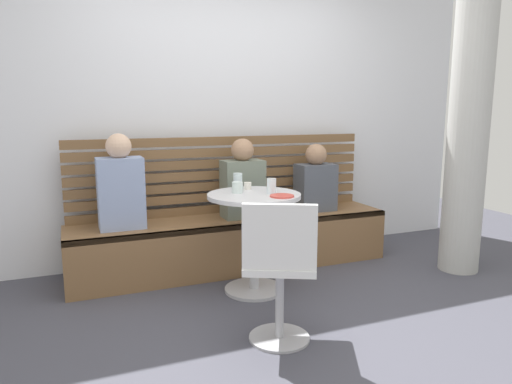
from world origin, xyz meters
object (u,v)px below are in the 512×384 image
Objects in this scene: plate_small at (282,196)px; cup_glass_tall at (238,181)px; cafe_table at (254,223)px; person_child_left at (243,183)px; person_adult at (121,187)px; cup_espresso_small at (248,186)px; booth_bench at (234,243)px; cup_glass_short at (237,187)px; cup_water_clear at (271,186)px; person_child_middle at (315,182)px; white_chair at (280,267)px.

cup_glass_tall is at bearing 111.05° from plate_small.
plate_small reaches higher than cafe_table.
person_adult is at bearing -179.86° from person_child_left.
cup_espresso_small reaches higher than cafe_table.
booth_bench is 0.52m from person_child_left.
cafe_table is at bearing -93.77° from booth_bench.
cup_espresso_small is at bearing -21.50° from person_adult.
cafe_table is 0.32m from plate_small.
person_adult reaches higher than person_child_left.
person_adult is at bearing -179.88° from booth_bench.
cup_water_clear is at bearing -28.98° from cup_glass_short.
cup_glass_short is at bearing 130.73° from plate_small.
plate_small is (0.11, -0.38, -0.02)m from cup_espresso_small.
person_child_middle is 0.92m from cup_water_clear.
booth_bench is 3.73× the size of person_adult.
booth_bench is at bearing 97.66° from plate_small.
cafe_table is at bearing 78.21° from white_chair.
person_child_middle is 5.46× the size of cup_water_clear.
cafe_table is 13.21× the size of cup_espresso_small.
cup_glass_short reaches higher than cup_espresso_small.
cafe_table is 9.25× the size of cup_glass_short.
person_adult is 0.96m from cup_espresso_small.
white_chair reaches higher than cup_glass_short.
cup_glass_short is 0.18m from cup_glass_tall.
cup_espresso_small is (0.02, 0.19, 0.25)m from cafe_table.
cup_glass_short reaches higher than plate_small.
booth_bench is 0.62m from cafe_table.
cup_glass_short is at bearing -30.68° from person_adult.
cup_glass_short is (-0.13, -0.46, 0.56)m from booth_bench.
cafe_table is 1.02× the size of person_adult.
person_adult reaches higher than booth_bench.
person_child_middle reaches higher than white_chair.
cup_espresso_small is at bearing -155.32° from person_child_middle.
person_child_left is 0.70m from person_child_middle.
cup_water_clear is (0.29, 0.77, 0.33)m from white_chair.
plate_small is at bearing -132.61° from person_child_middle.
white_chair is (-0.20, -1.35, 0.24)m from booth_bench.
white_chair is 1.42× the size of person_child_middle.
person_adult is at bearing 149.32° from cup_glass_short.
person_child_left is at bearing 0.14° from person_adult.
cafe_table is 0.60m from person_child_left.
booth_bench is at bearing 81.40° from white_chair.
cup_water_clear is 0.33m from cup_glass_tall.
person_child_left is (0.12, 0.54, 0.22)m from cafe_table.
cup_water_clear is at bearing 95.37° from plate_small.
person_adult is 1.21× the size of person_child_middle.
white_chair is 1.28× the size of person_child_left.
plate_small is at bearing -73.62° from cup_espresso_small.
cup_espresso_small is 0.70× the size of cup_glass_short.
cup_espresso_small is (0.90, -0.35, 0.00)m from person_adult.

